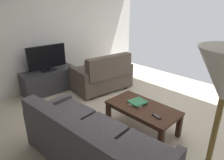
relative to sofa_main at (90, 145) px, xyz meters
The scene contains 10 objects.
ground_plane 1.33m from the sofa_main, 74.55° to the right, with size 4.99×5.38×0.01m, color beige.
wall_right 3.25m from the sofa_main, 23.54° to the right, with size 0.12×5.38×2.73m, color white.
sofa_main is the anchor object (origin of this frame).
loveseat_near 2.42m from the sofa_main, 45.94° to the right, with size 0.99×1.41×0.89m.
coffee_table 1.12m from the sofa_main, 87.25° to the right, with size 1.14×0.61×0.43m.
floor_lamp 1.81m from the sofa_main, 169.55° to the left, with size 0.29×0.29×1.83m.
tv_stand 2.61m from the sofa_main, 17.84° to the right, with size 0.56×1.26×0.52m.
flat_tv 2.65m from the sofa_main, 17.86° to the right, with size 0.22×0.88×0.57m.
book_stack 1.17m from the sofa_main, 80.92° to the right, with size 0.29×0.31×0.04m.
tv_remote 1.06m from the sofa_main, 104.91° to the right, with size 0.17×0.08×0.02m.
Camera 1 is at (-1.94, 2.44, 2.02)m, focal length 32.14 mm.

